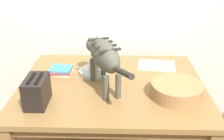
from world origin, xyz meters
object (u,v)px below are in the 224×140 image
object	(u,v)px
dining_table	(112,94)
coffee_mug	(94,65)
saucer_bowl	(94,72)
magazine	(156,65)
toaster	(37,91)
book_stack	(61,71)
wicker_basket	(176,90)
cat	(103,56)

from	to	relation	value
dining_table	coffee_mug	distance (m)	0.25
dining_table	saucer_bowl	size ratio (longest dim) A/B	5.72
magazine	toaster	size ratio (longest dim) A/B	1.43
saucer_bowl	magazine	bearing A→B (deg)	17.91
book_stack	wicker_basket	xyz separation A→B (m)	(0.79, -0.30, 0.02)
coffee_mug	toaster	distance (m)	0.51
dining_table	coffee_mug	size ratio (longest dim) A/B	9.98
wicker_basket	magazine	bearing A→B (deg)	98.09
cat	book_stack	xyz separation A→B (m)	(-0.33, 0.19, -0.20)
cat	book_stack	bearing A→B (deg)	126.54
cat	wicker_basket	world-z (taller)	cat
dining_table	magazine	world-z (taller)	magazine
saucer_bowl	coffee_mug	size ratio (longest dim) A/B	1.74
magazine	book_stack	xyz separation A→B (m)	(-0.72, -0.16, 0.02)
saucer_bowl	toaster	size ratio (longest dim) A/B	1.10
coffee_mug	wicker_basket	world-z (taller)	coffee_mug
coffee_mug	toaster	world-z (taller)	toaster
toaster	cat	bearing A→B (deg)	28.64
book_stack	wicker_basket	world-z (taller)	wicker_basket
wicker_basket	toaster	size ratio (longest dim) A/B	1.60
saucer_bowl	wicker_basket	distance (m)	0.62
coffee_mug	magazine	bearing A→B (deg)	18.03
dining_table	coffee_mug	xyz separation A→B (m)	(-0.13, 0.14, 0.16)
saucer_bowl	magazine	world-z (taller)	saucer_bowl
dining_table	cat	bearing A→B (deg)	-131.58
wicker_basket	toaster	bearing A→B (deg)	-172.75
dining_table	cat	size ratio (longest dim) A/B	1.93
wicker_basket	coffee_mug	bearing A→B (deg)	150.84
magazine	saucer_bowl	bearing A→B (deg)	-155.77
magazine	book_stack	bearing A→B (deg)	-161.31
dining_table	magazine	xyz separation A→B (m)	(0.34, 0.29, 0.09)
book_stack	toaster	size ratio (longest dim) A/B	0.82
saucer_bowl	cat	bearing A→B (deg)	-67.36
book_stack	wicker_basket	distance (m)	0.84
book_stack	toaster	bearing A→B (deg)	-97.90
dining_table	magazine	distance (m)	0.46
coffee_mug	wicker_basket	bearing A→B (deg)	-29.16
saucer_bowl	coffee_mug	distance (m)	0.06
coffee_mug	toaster	xyz separation A→B (m)	(-0.30, -0.41, 0.01)
dining_table	wicker_basket	size ratio (longest dim) A/B	3.93
saucer_bowl	book_stack	xyz separation A→B (m)	(-0.24, -0.00, 0.01)
cat	toaster	world-z (taller)	cat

